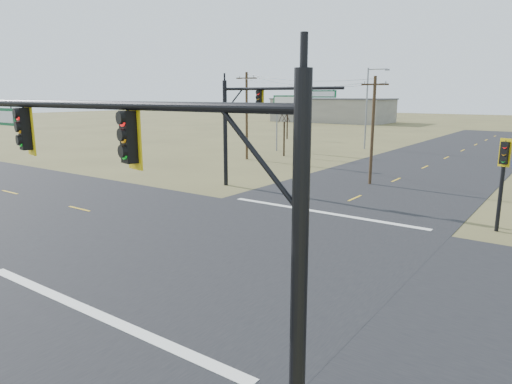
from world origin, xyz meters
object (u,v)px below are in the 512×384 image
(mast_arm_near, at_px, (139,170))
(utility_pole_far, at_px, (247,115))
(pedestal_signal_ne, at_px, (503,165))
(bare_tree_a, at_px, (284,113))
(highway_sign, at_px, (286,112))
(bare_tree_b, at_px, (288,103))
(mast_arm_far, at_px, (257,112))
(utility_pole_near, at_px, (373,128))
(streetlight_c, at_px, (368,104))

(mast_arm_near, height_order, utility_pole_far, utility_pole_far)
(pedestal_signal_ne, bearing_deg, bare_tree_a, 161.90)
(mast_arm_near, relative_size, highway_sign, 1.58)
(pedestal_signal_ne, relative_size, bare_tree_b, 0.69)
(mast_arm_far, relative_size, bare_tree_a, 1.60)
(utility_pole_near, bearing_deg, bare_tree_a, 144.08)
(mast_arm_near, xyz_separation_m, highway_sign, (-21.19, 39.94, -0.47))
(pedestal_signal_ne, height_order, utility_pole_far, utility_pole_far)
(pedestal_signal_ne, bearing_deg, mast_arm_near, -84.00)
(bare_tree_a, relative_size, bare_tree_b, 0.88)
(utility_pole_near, relative_size, highway_sign, 1.21)
(highway_sign, bearing_deg, streetlight_c, 46.92)
(mast_arm_near, xyz_separation_m, pedestal_signal_ne, (4.37, 18.17, -1.73))
(mast_arm_near, height_order, mast_arm_far, mast_arm_far)
(utility_pole_near, bearing_deg, mast_arm_far, -131.04)
(bare_tree_b, bearing_deg, highway_sign, -58.92)
(mast_arm_far, distance_m, utility_pole_far, 15.73)
(bare_tree_a, bearing_deg, mast_arm_near, -62.15)
(streetlight_c, relative_size, bare_tree_b, 1.47)
(pedestal_signal_ne, height_order, utility_pole_near, utility_pole_near)
(pedestal_signal_ne, xyz_separation_m, bare_tree_b, (-33.74, 35.35, 2.00))
(utility_pole_far, bearing_deg, pedestal_signal_ne, -28.42)
(highway_sign, bearing_deg, pedestal_signal_ne, -42.64)
(utility_pole_far, height_order, highway_sign, utility_pole_far)
(mast_arm_far, height_order, bare_tree_a, mast_arm_far)
(utility_pole_far, height_order, streetlight_c, streetlight_c)
(streetlight_c, bearing_deg, highway_sign, -145.18)
(utility_pole_near, xyz_separation_m, streetlight_c, (-9.06, 21.55, 1.32))
(utility_pole_near, height_order, bare_tree_b, utility_pole_near)
(bare_tree_a, height_order, bare_tree_b, bare_tree_b)
(mast_arm_far, bearing_deg, bare_tree_b, 105.44)
(bare_tree_a, bearing_deg, bare_tree_b, 120.63)
(mast_arm_near, distance_m, bare_tree_a, 41.08)
(mast_arm_far, xyz_separation_m, streetlight_c, (-3.37, 28.10, 0.04))
(mast_arm_near, xyz_separation_m, utility_pole_near, (-5.31, 26.26, -0.89))
(mast_arm_far, xyz_separation_m, bare_tree_a, (-8.18, 16.60, -0.82))
(utility_pole_far, xyz_separation_m, bare_tree_b, (-8.41, 21.65, 0.72))
(pedestal_signal_ne, xyz_separation_m, highway_sign, (-25.55, 21.77, 1.26))
(highway_sign, relative_size, bare_tree_a, 1.12)
(mast_arm_far, relative_size, utility_pole_near, 1.18)
(bare_tree_a, distance_m, bare_tree_b, 20.00)
(mast_arm_near, xyz_separation_m, utility_pole_far, (-20.96, 31.87, -0.45))
(highway_sign, relative_size, bare_tree_b, 0.98)
(streetlight_c, bearing_deg, pedestal_signal_ne, -72.01)
(utility_pole_far, distance_m, bare_tree_b, 23.24)
(highway_sign, xyz_separation_m, streetlight_c, (6.81, 7.87, 0.90))
(utility_pole_near, relative_size, streetlight_c, 0.81)
(pedestal_signal_ne, distance_m, highway_sign, 33.59)
(mast_arm_far, height_order, utility_pole_near, utility_pole_near)
(mast_arm_far, distance_m, utility_pole_near, 8.77)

